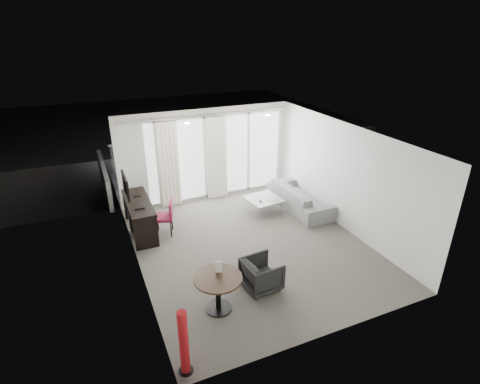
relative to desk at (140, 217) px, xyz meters
name	(u,v)px	position (x,y,z in m)	size (l,w,h in m)	color
floor	(250,245)	(2.20, -1.62, -0.41)	(5.00, 6.00, 0.00)	#514E46
ceiling	(252,136)	(2.20, -1.62, 2.19)	(5.00, 6.00, 0.00)	white
wall_left	(134,215)	(-0.30, -1.62, 0.89)	(0.00, 6.00, 2.60)	silver
wall_right	(344,177)	(4.70, -1.62, 0.89)	(0.00, 6.00, 2.60)	silver
wall_front	(335,269)	(2.20, -4.62, 0.89)	(5.00, 0.00, 2.60)	silver
window_panel	(217,156)	(2.50, 1.36, 0.79)	(4.00, 0.02, 2.38)	white
window_frame	(217,156)	(2.50, 1.35, 0.79)	(4.10, 0.06, 2.44)	white
curtain_left	(168,165)	(1.05, 1.20, 0.79)	(0.60, 0.20, 2.38)	white
curtain_right	(217,158)	(2.45, 1.20, 0.79)	(0.60, 0.20, 2.38)	white
curtain_track	(207,115)	(2.20, 1.20, 2.04)	(4.80, 0.04, 0.04)	#B2B2B7
downlight_a	(187,123)	(1.30, -0.02, 2.18)	(0.12, 0.12, 0.02)	#FFE0B2
downlight_b	(268,115)	(3.40, -0.02, 2.18)	(0.12, 0.12, 0.02)	#FFE0B2
desk	(140,217)	(0.00, 0.00, 0.00)	(0.55, 1.76, 0.83)	black
tv	(125,186)	(-0.25, -0.17, 0.94)	(0.05, 0.80, 0.50)	black
desk_chair	(164,218)	(0.51, -0.30, 0.02)	(0.47, 0.44, 0.86)	maroon
round_table	(218,293)	(0.78, -3.33, -0.07)	(0.86, 0.86, 0.69)	#312014
menu_card	(219,271)	(0.85, -3.20, 0.31)	(0.12, 0.02, 0.23)	white
red_lamp	(184,343)	(-0.13, -4.38, 0.14)	(0.22, 0.22, 1.11)	maroon
tub_armchair	(262,274)	(1.76, -3.09, -0.10)	(0.66, 0.68, 0.62)	black
coffee_table	(263,205)	(3.25, -0.21, -0.22)	(0.87, 0.87, 0.39)	gray
remote	(261,202)	(3.09, -0.35, -0.05)	(0.06, 0.18, 0.02)	black
magazine	(271,201)	(3.40, -0.36, -0.05)	(0.20, 0.25, 0.01)	gray
sofa	(299,197)	(4.25, -0.43, -0.09)	(2.22, 0.87, 0.65)	slate
terrace_slab	(202,179)	(2.50, 2.88, -0.47)	(5.60, 3.00, 0.12)	#4D4D50
rattan_chair_a	(226,158)	(3.48, 3.13, 0.04)	(0.62, 0.62, 0.91)	brown
rattan_chair_b	(232,154)	(3.89, 3.57, 0.01)	(0.57, 0.57, 0.84)	brown
rattan_table	(247,173)	(3.78, 2.01, -0.16)	(0.50, 0.50, 0.50)	brown
balustrade	(189,151)	(2.50, 4.33, 0.09)	(5.50, 0.06, 1.05)	#B2B2B7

